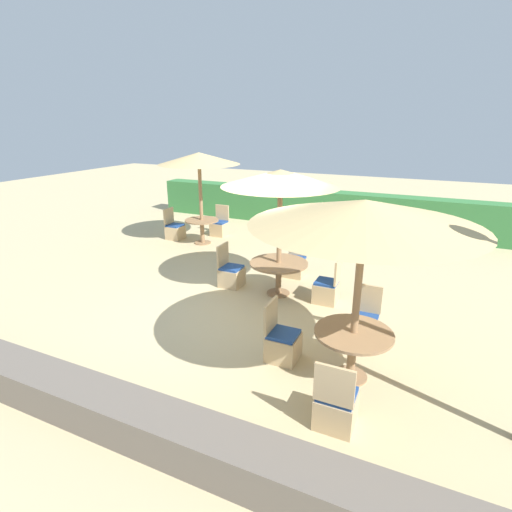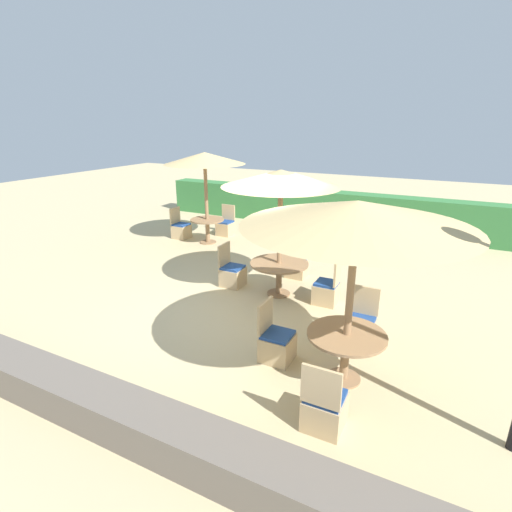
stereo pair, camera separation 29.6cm
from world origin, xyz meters
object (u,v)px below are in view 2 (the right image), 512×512
Objects in this scene: patio_chair_front_right_north at (360,329)px; patio_chair_front_right_south at (324,409)px; patio_chair_back_left_north at (226,227)px; parasol_center at (281,179)px; parasol_front_right at (357,214)px; round_table_front_right at (346,343)px; parasol_back_left at (205,159)px; round_table_back_left at (207,225)px; round_table_center at (279,268)px; patio_chair_center_west at (232,274)px; patio_chair_back_left_west at (181,230)px; patio_chair_center_north at (297,265)px; patio_chair_center_east at (327,291)px; patio_chair_front_right_west at (276,344)px.

patio_chair_front_right_north is 2.07m from patio_chair_front_right_south.
patio_chair_back_left_north is 0.36× the size of parasol_center.
round_table_front_right is (0.00, -0.00, -1.80)m from parasol_front_right.
parasol_back_left is 2.37m from patio_chair_back_left_north.
round_table_back_left is 0.38× the size of parasol_center.
patio_chair_center_west reaches higher than round_table_center.
round_table_back_left is at bearing 87.37° from patio_chair_back_left_west.
parasol_front_right is 7.30m from round_table_back_left.
patio_chair_back_left_north is (0.03, 0.96, -0.28)m from round_table_back_left.
round_table_front_right is 7.71m from patio_chair_back_left_north.
parasol_back_left is 2.80× the size of patio_chair_center_north.
parasol_front_right is 4.33m from patio_chair_center_west.
parasol_center is at bearing 91.91° from patio_chair_center_west.
patio_chair_back_left_north is 3.98m from patio_chair_center_north.
patio_chair_center_west is at bearing 92.06° from patio_chair_center_east.
patio_chair_back_left_west and patio_chair_center_west have the same top height.
patio_chair_center_west and patio_chair_center_north have the same top height.
round_table_front_right is 7.31m from parasol_back_left.
parasol_center is at bearing 92.22° from patio_chair_center_east.
parasol_center reaches higher than parasol_front_right.
round_table_back_left is (-5.34, 4.63, -0.03)m from round_table_front_right.
round_table_back_left is at bearing 61.58° from patio_chair_center_east.
patio_chair_front_right_south is 0.36× the size of parasol_back_left.
patio_chair_center_west is (2.25, -2.44, -0.28)m from round_table_back_left.
parasol_back_left reaches higher than patio_chair_front_right_north.
round_table_front_right is at bearing 121.04° from patio_chair_center_north.
patio_chair_front_right_west reaches higher than round_table_back_left.
parasol_back_left reaches higher than patio_chair_back_left_north.
patio_chair_front_right_west is 1.50m from patio_chair_front_right_south.
patio_chair_center_east is (-0.93, 1.21, 0.00)m from patio_chair_front_right_north.
patio_chair_back_left_north is at bearing 133.48° from parasol_front_right.
round_table_front_right is 7.89m from patio_chair_back_left_west.
parasol_back_left is 1.88m from round_table_back_left.
patio_chair_front_right_north is 1.00× the size of patio_chair_center_east.
patio_chair_front_right_north and patio_chair_front_right_west have the same top height.
parasol_center reaches higher than patio_chair_front_right_south.
patio_chair_center_north is (3.29, -2.24, 0.00)m from patio_chair_back_left_north.
parasol_back_left reaches higher than patio_chair_back_left_west.
parasol_front_right reaches higher than patio_chair_back_left_west.
patio_chair_front_right_north is 3.26m from patio_chair_center_west.
patio_chair_back_left_north and patio_chair_center_east have the same top height.
patio_chair_back_left_north is at bearing 87.99° from parasol_back_left.
patio_chair_center_east is at bearing 92.06° from patio_chair_center_west.
patio_chair_front_right_west is 0.36× the size of parasol_back_left.
round_table_front_right is at bearing -14.04° from parasol_front_right.
parasol_center reaches higher than patio_chair_front_right_north.
patio_chair_back_left_west is at bearing 150.65° from round_table_center.
round_table_back_left is at bearing -137.34° from patio_chair_center_west.
round_table_back_left is (-5.37, 5.65, 0.28)m from patio_chair_front_right_south.
patio_chair_center_north is (-1.99, 2.30, 0.00)m from patio_chair_front_right_north.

